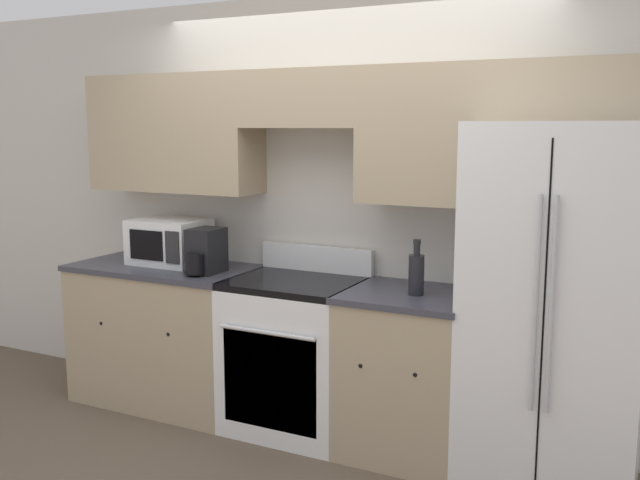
% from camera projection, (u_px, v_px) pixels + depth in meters
% --- Properties ---
extents(ground_plane, '(12.00, 12.00, 0.00)m').
position_uv_depth(ground_plane, '(295.00, 454.00, 4.00)').
color(ground_plane, brown).
extents(wall_back, '(8.00, 0.39, 2.60)m').
position_uv_depth(wall_back, '(342.00, 182.00, 4.27)').
color(wall_back, beige).
rests_on(wall_back, ground_plane).
extents(lower_cabinets_left, '(1.21, 0.64, 0.92)m').
position_uv_depth(lower_cabinets_left, '(166.00, 334.00, 4.70)').
color(lower_cabinets_left, tan).
rests_on(lower_cabinets_left, ground_plane).
extents(lower_cabinets_right, '(0.69, 0.64, 0.92)m').
position_uv_depth(lower_cabinets_right, '(407.00, 373.00, 3.95)').
color(lower_cabinets_right, tan).
rests_on(lower_cabinets_right, ground_plane).
extents(oven_range, '(0.75, 0.65, 1.08)m').
position_uv_depth(oven_range, '(295.00, 354.00, 4.27)').
color(oven_range, white).
rests_on(oven_range, ground_plane).
extents(refrigerator, '(0.86, 0.72, 1.84)m').
position_uv_depth(refrigerator, '(555.00, 307.00, 3.57)').
color(refrigerator, white).
rests_on(refrigerator, ground_plane).
extents(microwave, '(0.47, 0.36, 0.29)m').
position_uv_depth(microwave, '(169.00, 242.00, 4.67)').
color(microwave, white).
rests_on(microwave, lower_cabinets_left).
extents(bottle, '(0.08, 0.08, 0.30)m').
position_uv_depth(bottle, '(416.00, 273.00, 3.80)').
color(bottle, black).
rests_on(bottle, lower_cabinets_right).
extents(coffee_maker, '(0.18, 0.29, 0.28)m').
position_uv_depth(coffee_maker, '(205.00, 252.00, 4.37)').
color(coffee_maker, black).
rests_on(coffee_maker, lower_cabinets_left).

